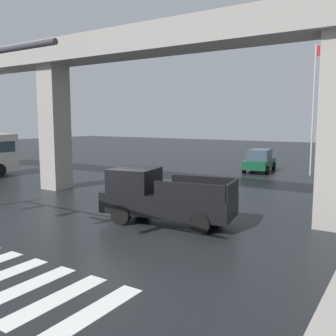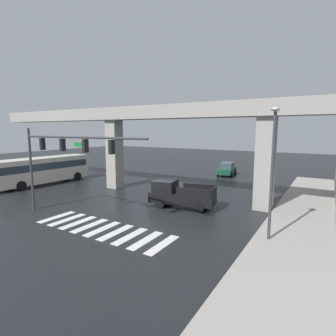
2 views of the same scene
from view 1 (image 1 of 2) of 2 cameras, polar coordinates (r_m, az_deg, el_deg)
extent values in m
plane|color=black|center=(15.21, -8.35, -7.96)|extent=(120.00, 120.00, 0.00)
cube|color=silver|center=(9.98, -21.04, -16.64)|extent=(0.55, 2.80, 0.01)
cube|color=silver|center=(9.19, -16.74, -18.62)|extent=(0.55, 2.80, 0.01)
cube|color=silver|center=(8.46, -11.54, -20.83)|extent=(0.55, 2.80, 0.01)
cube|color=#9E9991|center=(18.03, -0.59, 19.08)|extent=(50.00, 2.04, 1.20)
cube|color=#9E9991|center=(22.69, -16.82, 5.84)|extent=(1.30, 1.30, 7.07)
cube|color=black|center=(14.60, 0.02, -5.36)|extent=(5.36, 2.78, 0.80)
cube|color=black|center=(15.04, -5.10, -1.72)|extent=(1.98, 2.02, 0.90)
cube|color=#3F5160|center=(15.26, -6.66, -1.61)|extent=(0.40, 1.66, 0.77)
cube|color=black|center=(13.26, 3.17, -3.58)|extent=(2.63, 0.57, 0.60)
cube|color=black|center=(14.89, 5.39, -2.40)|extent=(2.63, 0.57, 0.60)
cube|color=black|center=(13.72, 9.73, -3.30)|extent=(0.41, 1.74, 0.60)
cylinder|color=black|center=(14.58, -7.15, -7.06)|extent=(0.80, 0.41, 0.76)
cylinder|color=black|center=(16.13, -3.98, -5.62)|extent=(0.80, 0.41, 0.76)
cylinder|color=black|center=(13.35, 4.87, -8.37)|extent=(0.80, 0.41, 0.76)
cylinder|color=black|center=(15.02, 6.97, -6.62)|extent=(0.80, 0.41, 0.76)
cube|color=#2D3D4C|center=(30.57, -23.13, 2.93)|extent=(2.25, 0.19, 1.49)
cube|color=#14472D|center=(30.12, 13.73, 0.70)|extent=(2.26, 4.48, 0.64)
cube|color=#384756|center=(30.15, 13.81, 2.04)|extent=(1.75, 2.40, 0.76)
cylinder|color=black|center=(28.69, 14.83, -0.30)|extent=(0.31, 0.66, 0.64)
cylinder|color=black|center=(29.07, 11.50, -0.11)|extent=(0.31, 0.66, 0.64)
cylinder|color=black|center=(31.30, 15.77, 0.28)|extent=(0.31, 0.66, 0.64)
cylinder|color=black|center=(31.64, 12.70, 0.45)|extent=(0.31, 0.66, 0.64)
cylinder|color=silver|center=(28.89, 21.20, 8.09)|extent=(0.12, 0.12, 9.27)
cube|color=red|center=(29.17, 22.68, 16.18)|extent=(1.10, 0.04, 0.70)
camera|label=2|loc=(6.75, -166.04, 11.28)|focal=28.57mm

